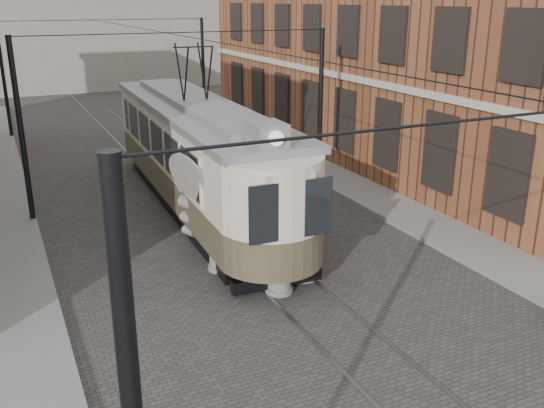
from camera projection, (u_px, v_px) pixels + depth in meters
ground at (261, 260)px, 17.03m from camera, size 120.00×120.00×0.00m
tram_rails at (261, 260)px, 17.03m from camera, size 1.54×80.00×0.02m
sidewalk_right at (431, 226)px, 19.40m from camera, size 2.00×60.00×0.15m
sidewalk_left at (14, 305)px, 14.41m from camera, size 2.00×60.00×0.15m
brick_building at (402, 23)px, 27.20m from camera, size 8.00×26.00×12.00m
catenary at (195, 125)px, 20.27m from camera, size 11.00×30.20×6.00m
tram at (197, 130)px, 20.43m from camera, size 3.39×14.19×5.59m
elephant at (262, 216)px, 15.71m from camera, size 4.90×6.10×3.28m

